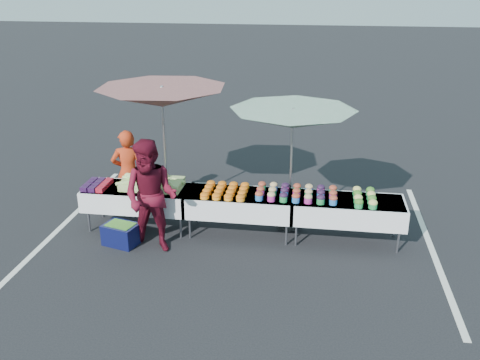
# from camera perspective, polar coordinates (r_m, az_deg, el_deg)

# --- Properties ---
(ground) EXTENTS (80.00, 80.00, 0.00)m
(ground) POSITION_cam_1_polar(r_m,az_deg,el_deg) (9.34, -0.00, -5.72)
(ground) COLOR black
(stripe_left) EXTENTS (0.10, 5.00, 0.00)m
(stripe_left) POSITION_cam_1_polar(r_m,az_deg,el_deg) (10.26, -18.01, -4.24)
(stripe_left) COLOR silver
(stripe_left) RESTS_ON ground
(stripe_right) EXTENTS (0.10, 5.00, 0.00)m
(stripe_right) POSITION_cam_1_polar(r_m,az_deg,el_deg) (9.47, 19.66, -6.68)
(stripe_right) COLOR silver
(stripe_right) RESTS_ON ground
(table_left) EXTENTS (1.86, 0.81, 0.75)m
(table_left) POSITION_cam_1_polar(r_m,az_deg,el_deg) (9.50, -10.80, -1.76)
(table_left) COLOR white
(table_left) RESTS_ON ground
(table_center) EXTENTS (1.86, 0.81, 0.75)m
(table_center) POSITION_cam_1_polar(r_m,az_deg,el_deg) (9.09, -0.00, -2.45)
(table_center) COLOR white
(table_center) RESTS_ON ground
(table_right) EXTENTS (1.86, 0.81, 0.75)m
(table_right) POSITION_cam_1_polar(r_m,az_deg,el_deg) (9.03, 11.39, -3.08)
(table_right) COLOR white
(table_right) RESTS_ON ground
(berry_punnets) EXTENTS (0.40, 0.54, 0.08)m
(berry_punnets) POSITION_cam_1_polar(r_m,az_deg,el_deg) (9.63, -15.00, -0.50)
(berry_punnets) COLOR black
(berry_punnets) RESTS_ON table_left
(corn_pile) EXTENTS (1.16, 0.57, 0.26)m
(corn_pile) POSITION_cam_1_polar(r_m,az_deg,el_deg) (9.37, -9.42, -0.31)
(corn_pile) COLOR #B4E273
(corn_pile) RESTS_ON table_left
(plastic_bags) EXTENTS (0.30, 0.25, 0.05)m
(plastic_bags) POSITION_cam_1_polar(r_m,az_deg,el_deg) (9.08, -9.69, -1.50)
(plastic_bags) COLOR white
(plastic_bags) RESTS_ON table_left
(carrot_bowls) EXTENTS (0.75, 0.69, 0.11)m
(carrot_bowls) POSITION_cam_1_polar(r_m,az_deg,el_deg) (9.04, -1.58, -1.12)
(carrot_bowls) COLOR orange
(carrot_bowls) RESTS_ON table_center
(potato_cups) EXTENTS (1.34, 0.58, 0.16)m
(potato_cups) POSITION_cam_1_polar(r_m,az_deg,el_deg) (8.92, 6.05, -1.34)
(potato_cups) COLOR blue
(potato_cups) RESTS_ON table_right
(bean_baskets) EXTENTS (0.36, 0.68, 0.15)m
(bean_baskets) POSITION_cam_1_polar(r_m,az_deg,el_deg) (8.95, 13.16, -1.79)
(bean_baskets) COLOR #218641
(bean_baskets) RESTS_ON table_right
(vendor) EXTENTS (0.69, 0.57, 1.62)m
(vendor) POSITION_cam_1_polar(r_m,az_deg,el_deg) (10.02, -11.83, 0.77)
(vendor) COLOR #B53214
(vendor) RESTS_ON ground
(customer) EXTENTS (0.97, 0.79, 1.86)m
(customer) POSITION_cam_1_polar(r_m,az_deg,el_deg) (8.57, -9.49, -1.78)
(customer) COLOR #590D1E
(customer) RESTS_ON ground
(umbrella_left) EXTENTS (2.93, 2.93, 2.39)m
(umbrella_left) POSITION_cam_1_polar(r_m,az_deg,el_deg) (9.67, -8.31, 8.65)
(umbrella_left) COLOR black
(umbrella_left) RESTS_ON ground
(umbrella_right) EXTENTS (2.13, 2.13, 2.17)m
(umbrella_right) POSITION_cam_1_polar(r_m,az_deg,el_deg) (8.94, 5.65, 6.43)
(umbrella_right) COLOR black
(umbrella_right) RESTS_ON ground
(storage_bin) EXTENTS (0.64, 0.54, 0.36)m
(storage_bin) POSITION_cam_1_polar(r_m,az_deg,el_deg) (9.15, -12.54, -5.60)
(storage_bin) COLOR #0B0F37
(storage_bin) RESTS_ON ground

